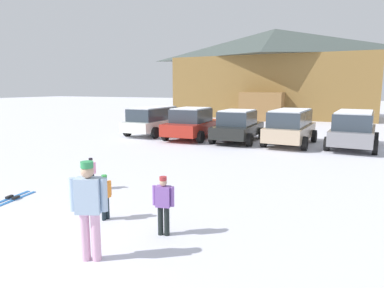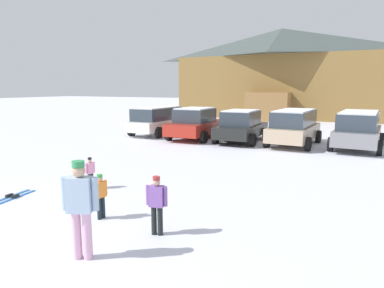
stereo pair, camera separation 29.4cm
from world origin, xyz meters
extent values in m
cube|color=olive|center=(-1.52, 31.55, 2.83)|extent=(18.22, 7.92, 5.66)
pyramid|color=#434E49|center=(-1.52, 31.55, 6.99)|extent=(18.83, 8.53, 2.66)
cube|color=olive|center=(-1.45, 26.81, 1.20)|extent=(3.62, 1.85, 2.40)
cube|color=white|center=(-5.20, 15.20, 0.61)|extent=(1.77, 4.49, 0.58)
cube|color=#2D3842|center=(-5.20, 15.11, 1.25)|extent=(1.56, 3.42, 0.70)
cube|color=white|center=(-5.20, 15.11, 1.63)|extent=(1.45, 3.24, 0.06)
cylinder|color=black|center=(-6.14, 16.60, 0.32)|extent=(0.22, 0.64, 0.64)
cylinder|color=black|center=(-4.25, 16.59, 0.32)|extent=(0.22, 0.64, 0.64)
cylinder|color=black|center=(-6.16, 13.82, 0.32)|extent=(0.22, 0.64, 0.64)
cylinder|color=black|center=(-4.27, 13.81, 0.32)|extent=(0.22, 0.64, 0.64)
cube|color=#AD281C|center=(-2.37, 14.71, 0.63)|extent=(2.01, 4.38, 0.63)
cube|color=#2D3842|center=(-2.36, 14.49, 1.30)|extent=(1.73, 2.29, 0.71)
cube|color=white|center=(-2.36, 14.49, 1.69)|extent=(1.61, 2.18, 0.06)
cylinder|color=black|center=(-3.42, 16.02, 0.32)|extent=(0.24, 0.65, 0.64)
cylinder|color=black|center=(-1.38, 16.08, 0.32)|extent=(0.24, 0.65, 0.64)
cylinder|color=black|center=(-3.35, 13.34, 0.32)|extent=(0.24, 0.65, 0.64)
cylinder|color=black|center=(-1.32, 13.39, 0.32)|extent=(0.24, 0.65, 0.64)
cube|color=black|center=(0.26, 14.73, 0.61)|extent=(1.81, 4.10, 0.59)
cube|color=#2D3842|center=(0.26, 14.52, 1.26)|extent=(1.58, 2.14, 0.70)
cube|color=white|center=(0.26, 14.52, 1.64)|extent=(1.47, 2.03, 0.06)
cylinder|color=black|center=(-0.71, 15.99, 0.32)|extent=(0.23, 0.64, 0.64)
cylinder|color=black|center=(1.20, 16.00, 0.32)|extent=(0.23, 0.64, 0.64)
cylinder|color=black|center=(-0.69, 13.45, 0.32)|extent=(0.23, 0.64, 0.64)
cylinder|color=black|center=(1.23, 13.47, 0.32)|extent=(0.23, 0.64, 0.64)
cube|color=tan|center=(2.91, 14.85, 0.64)|extent=(1.97, 4.41, 0.65)
cube|color=#2D3842|center=(2.90, 14.77, 1.33)|extent=(1.71, 3.36, 0.72)
cube|color=white|center=(2.90, 14.77, 1.72)|extent=(1.59, 3.19, 0.06)
cylinder|color=black|center=(2.04, 16.24, 0.32)|extent=(0.25, 0.65, 0.64)
cylinder|color=black|center=(3.92, 16.14, 0.32)|extent=(0.25, 0.65, 0.64)
cylinder|color=black|center=(1.90, 13.56, 0.32)|extent=(0.25, 0.65, 0.64)
cylinder|color=black|center=(3.78, 13.46, 0.32)|extent=(0.25, 0.65, 0.64)
cube|color=gray|center=(5.74, 15.19, 0.64)|extent=(2.07, 4.64, 0.63)
cube|color=#2D3842|center=(5.74, 15.10, 1.32)|extent=(1.78, 3.54, 0.73)
cube|color=white|center=(5.74, 15.10, 1.71)|extent=(1.67, 3.36, 0.06)
cylinder|color=black|center=(4.87, 16.65, 0.32)|extent=(0.26, 0.65, 0.64)
cylinder|color=black|center=(6.79, 16.53, 0.32)|extent=(0.26, 0.65, 0.64)
cylinder|color=black|center=(4.69, 13.84, 0.32)|extent=(0.26, 0.65, 0.64)
cylinder|color=black|center=(6.61, 13.72, 0.32)|extent=(0.26, 0.65, 0.64)
cylinder|color=black|center=(-0.85, 4.77, 0.22)|extent=(0.08, 0.08, 0.44)
cylinder|color=black|center=(-0.86, 4.68, 0.22)|extent=(0.08, 0.08, 0.44)
cube|color=pink|center=(-0.86, 4.72, 0.59)|extent=(0.15, 0.23, 0.31)
cylinder|color=pink|center=(-0.84, 4.86, 0.60)|extent=(0.06, 0.06, 0.29)
cylinder|color=pink|center=(-0.87, 4.59, 0.60)|extent=(0.06, 0.06, 0.29)
sphere|color=tan|center=(-0.86, 4.72, 0.81)|extent=(0.11, 0.11, 0.11)
cylinder|color=black|center=(-0.86, 4.72, 0.87)|extent=(0.11, 0.11, 0.05)
cylinder|color=#19252C|center=(0.94, 3.16, 0.24)|extent=(0.09, 0.09, 0.49)
cylinder|color=#19252C|center=(0.93, 3.06, 0.24)|extent=(0.09, 0.09, 0.49)
cube|color=orange|center=(0.94, 3.11, 0.66)|extent=(0.17, 0.25, 0.34)
cylinder|color=orange|center=(0.96, 3.26, 0.67)|extent=(0.07, 0.07, 0.33)
cylinder|color=orange|center=(0.91, 2.96, 0.67)|extent=(0.07, 0.07, 0.33)
sphere|color=tan|center=(0.94, 3.11, 0.89)|extent=(0.12, 0.12, 0.12)
cylinder|color=green|center=(0.94, 3.11, 0.96)|extent=(0.12, 0.12, 0.06)
cylinder|color=black|center=(2.41, 2.94, 0.29)|extent=(0.10, 0.10, 0.57)
cylinder|color=black|center=(2.53, 2.97, 0.29)|extent=(0.10, 0.10, 0.57)
cube|color=#8558AD|center=(2.47, 2.95, 0.77)|extent=(0.31, 0.22, 0.40)
cylinder|color=#8558AD|center=(2.29, 2.92, 0.78)|extent=(0.08, 0.08, 0.38)
cylinder|color=#8558AD|center=(2.64, 2.99, 0.78)|extent=(0.08, 0.08, 0.38)
sphere|color=tan|center=(2.47, 2.95, 1.05)|extent=(0.15, 0.15, 0.15)
cylinder|color=#AE3235|center=(2.47, 2.95, 1.13)|extent=(0.14, 0.14, 0.07)
cylinder|color=#E2A8C9|center=(1.95, 1.63, 0.41)|extent=(0.15, 0.15, 0.82)
cylinder|color=#E2A8C9|center=(1.78, 1.56, 0.41)|extent=(0.15, 0.15, 0.82)
cube|color=#A2BCD7|center=(1.87, 1.60, 1.11)|extent=(0.46, 0.38, 0.58)
cylinder|color=#A2BCD7|center=(2.10, 1.70, 1.12)|extent=(0.11, 0.11, 0.55)
cylinder|color=#A2BCD7|center=(1.63, 1.50, 1.12)|extent=(0.11, 0.11, 0.55)
sphere|color=tan|center=(1.87, 1.60, 1.50)|extent=(0.21, 0.21, 0.21)
cylinder|color=#339354|center=(1.87, 1.60, 1.62)|extent=(0.20, 0.20, 0.10)
cube|color=blue|center=(-2.00, 3.15, 0.01)|extent=(0.29, 1.41, 0.02)
cube|color=black|center=(-2.01, 3.20, 0.05)|extent=(0.11, 0.21, 0.06)
cube|color=blue|center=(-2.20, 3.12, 0.01)|extent=(0.29, 1.41, 0.02)
cube|color=black|center=(-2.21, 3.17, 0.05)|extent=(0.11, 0.21, 0.06)
camera|label=1|loc=(5.61, -2.48, 2.83)|focal=32.00mm
camera|label=2|loc=(5.87, -2.35, 2.83)|focal=32.00mm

